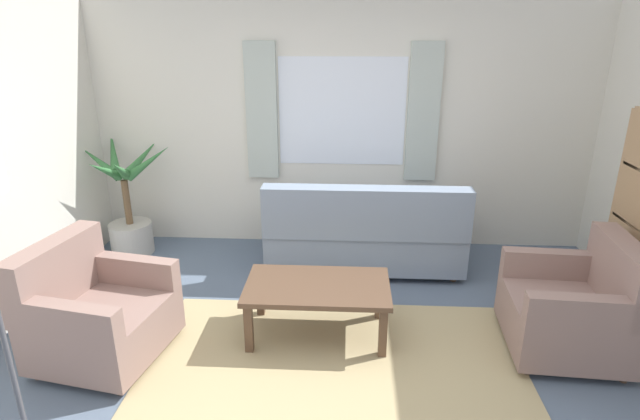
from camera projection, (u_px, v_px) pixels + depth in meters
ground_plane at (334, 362)px, 3.71m from camera, size 6.24×6.24×0.00m
wall_back at (342, 125)px, 5.38m from camera, size 5.32×0.12×2.60m
window_with_curtains at (342, 112)px, 5.25m from camera, size 1.98×0.07×1.40m
area_rug at (334, 361)px, 3.70m from camera, size 2.71×1.62×0.01m
couch at (364, 234)px, 5.01m from camera, size 1.90×0.82×0.92m
armchair_left at (95, 313)px, 3.67m from camera, size 0.96×0.98×0.88m
armchair_right at (575, 308)px, 3.73m from camera, size 0.87×0.89×0.88m
coffee_table at (317, 291)px, 3.91m from camera, size 1.10×0.64×0.44m
potted_plant at (128, 212)px, 5.35m from camera, size 0.99×1.07×1.27m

